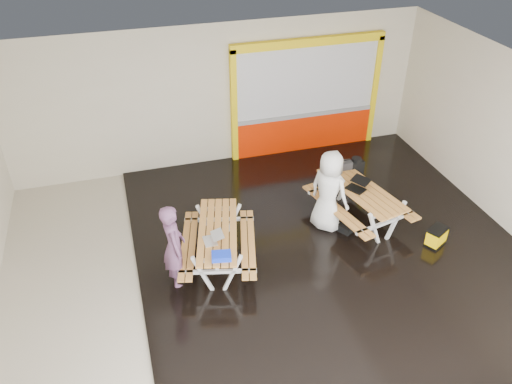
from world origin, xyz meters
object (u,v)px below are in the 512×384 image
object	(u,v)px
laptop_left	(213,239)
backpack	(355,169)
person_right	(329,191)
dark_case	(347,227)
person_left	(174,246)
blue_pouch	(221,256)
toolbox	(343,165)
picnic_table_right	(360,196)
laptop_right	(358,186)
picnic_table_left	(218,238)
fluke_bag	(436,237)

from	to	relation	value
laptop_left	backpack	distance (m)	3.93
person_right	laptop_left	size ratio (longest dim) A/B	5.05
laptop_left	dark_case	world-z (taller)	laptop_left
person_left	blue_pouch	xyz separation A→B (m)	(0.74, -0.50, 0.01)
person_right	toolbox	world-z (taller)	person_right
blue_pouch	dark_case	bearing A→B (deg)	19.17
person_right	toolbox	bearing A→B (deg)	-72.22
person_left	toolbox	distance (m)	4.27
person_right	picnic_table_right	bearing A→B (deg)	-124.26
laptop_right	blue_pouch	xyz separation A→B (m)	(-3.18, -1.30, -0.05)
person_left	backpack	distance (m)	4.59
laptop_left	picnic_table_left	bearing A→B (deg)	62.01
picnic_table_right	toolbox	xyz separation A→B (m)	(-0.04, 0.83, 0.29)
person_right	blue_pouch	distance (m)	2.85
laptop_left	toolbox	size ratio (longest dim) A/B	0.93
picnic_table_left	backpack	world-z (taller)	backpack
person_left	fluke_bag	world-z (taller)	person_left
person_right	laptop_right	xyz separation A→B (m)	(0.64, 0.01, 0.02)
blue_pouch	backpack	world-z (taller)	backpack
person_right	laptop_right	size ratio (longest dim) A/B	3.20
picnic_table_left	blue_pouch	xyz separation A→B (m)	(-0.11, -0.80, 0.24)
dark_case	fluke_bag	world-z (taller)	fluke_bag
fluke_bag	picnic_table_right	bearing A→B (deg)	133.90
dark_case	fluke_bag	size ratio (longest dim) A/B	0.74
blue_pouch	fluke_bag	size ratio (longest dim) A/B	0.64
laptop_left	backpack	world-z (taller)	backpack
blue_pouch	fluke_bag	xyz separation A→B (m)	(4.40, 0.08, -0.62)
picnic_table_right	dark_case	world-z (taller)	picnic_table_right
laptop_right	fluke_bag	world-z (taller)	laptop_right
person_right	laptop_left	distance (m)	2.70
person_right	fluke_bag	bearing A→B (deg)	-155.30
laptop_left	laptop_right	size ratio (longest dim) A/B	0.63
laptop_left	person_right	bearing A→B (deg)	16.89
dark_case	laptop_left	bearing A→B (deg)	-170.32
picnic_table_right	person_right	xyz separation A→B (m)	(-0.71, 0.03, 0.24)
picnic_table_right	toolbox	size ratio (longest dim) A/B	6.30
person_right	laptop_right	bearing A→B (deg)	-121.39
backpack	picnic_table_left	bearing A→B (deg)	-158.82
laptop_left	backpack	bearing A→B (deg)	24.31
laptop_left	dark_case	size ratio (longest dim) A/B	0.91
backpack	fluke_bag	distance (m)	2.28
toolbox	dark_case	xyz separation A→B (m)	(-0.31, -1.08, -0.81)
picnic_table_right	backpack	world-z (taller)	backpack
laptop_right	blue_pouch	world-z (taller)	laptop_right
blue_pouch	laptop_left	bearing A→B (deg)	94.62
picnic_table_right	person_left	xyz separation A→B (m)	(-4.00, -0.77, 0.20)
picnic_table_left	picnic_table_right	bearing A→B (deg)	8.45
picnic_table_left	fluke_bag	distance (m)	4.36
person_left	person_right	size ratio (longest dim) A/B	0.95
picnic_table_right	fluke_bag	bearing A→B (deg)	-46.10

